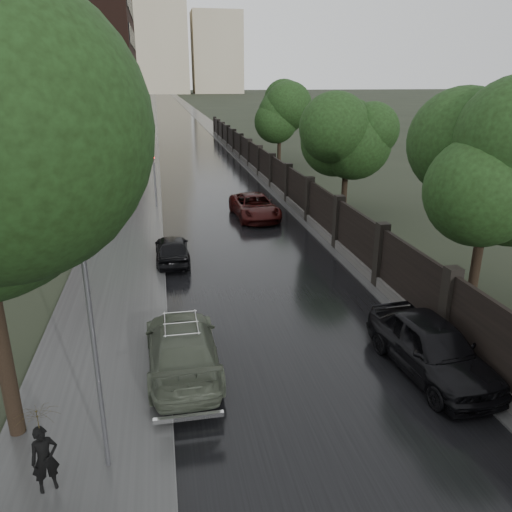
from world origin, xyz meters
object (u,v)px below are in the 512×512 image
(tree_right_b, at_px, (348,133))
(car_right_near, at_px, (432,347))
(volga_sedan, at_px, (182,347))
(tree_left_far, at_px, (98,121))
(lamp_post, at_px, (96,364))
(tree_right_a, at_px, (490,172))
(traffic_light, at_px, (154,172))
(car_right_far, at_px, (255,206))
(tree_right_c, at_px, (280,114))
(hatchback_left, at_px, (172,249))
(pedestrian_umbrella, at_px, (39,426))

(tree_right_b, relative_size, car_right_near, 1.45)
(car_right_near, bearing_deg, volga_sedan, 162.83)
(tree_left_far, xyz_separation_m, volga_sedan, (4.40, -24.74, -4.51))
(tree_right_b, height_order, lamp_post, tree_right_b)
(tree_right_a, relative_size, tree_right_b, 1.00)
(traffic_light, xyz_separation_m, car_right_far, (5.90, -3.52, -1.68))
(traffic_light, bearing_deg, tree_left_far, 126.47)
(tree_right_c, relative_size, hatchback_left, 1.85)
(tree_left_far, relative_size, volga_sedan, 1.47)
(tree_right_b, bearing_deg, tree_right_c, 90.00)
(tree_left_far, xyz_separation_m, tree_right_b, (15.50, -8.00, -0.29))
(tree_left_far, distance_m, tree_right_c, 18.45)
(pedestrian_umbrella, bearing_deg, car_right_near, -7.86)
(lamp_post, relative_size, volga_sedan, 1.02)
(volga_sedan, xyz_separation_m, pedestrian_umbrella, (-2.93, -4.23, 0.96))
(pedestrian_umbrella, bearing_deg, traffic_light, 61.63)
(tree_right_b, bearing_deg, volga_sedan, -123.55)
(lamp_post, distance_m, volga_sedan, 4.60)
(tree_right_a, bearing_deg, tree_right_b, 90.00)
(lamp_post, height_order, pedestrian_umbrella, lamp_post)
(tree_right_b, bearing_deg, pedestrian_umbrella, -123.79)
(tree_left_far, distance_m, volga_sedan, 25.53)
(tree_right_a, bearing_deg, tree_right_c, 90.00)
(tree_right_a, bearing_deg, tree_left_far, 125.17)
(tree_right_b, xyz_separation_m, hatchback_left, (-11.10, -7.47, -4.30))
(traffic_light, bearing_deg, pedestrian_umbrella, -95.31)
(tree_right_a, height_order, volga_sedan, tree_right_a)
(tree_right_a, bearing_deg, hatchback_left, 149.55)
(tree_right_c, xyz_separation_m, pedestrian_umbrella, (-14.03, -38.96, -3.26))
(volga_sedan, distance_m, hatchback_left, 9.26)
(car_right_far, bearing_deg, tree_right_c, 69.42)
(volga_sedan, distance_m, pedestrian_umbrella, 5.23)
(tree_left_far, xyz_separation_m, tree_right_a, (15.50, -22.00, -0.29))
(tree_right_a, relative_size, lamp_post, 1.37)
(hatchback_left, xyz_separation_m, car_right_near, (7.00, -10.79, 0.18))
(tree_left_far, bearing_deg, pedestrian_umbrella, -87.09)
(tree_right_c, height_order, traffic_light, tree_right_c)
(lamp_post, xyz_separation_m, pedestrian_umbrella, (-1.13, -0.46, -0.98))
(volga_sedan, relative_size, pedestrian_umbrella, 2.18)
(lamp_post, relative_size, car_right_far, 0.98)
(tree_right_c, xyz_separation_m, lamp_post, (-12.90, -38.50, -2.28))
(tree_left_far, xyz_separation_m, tree_right_c, (15.50, 10.00, -0.29))
(tree_right_b, relative_size, traffic_light, 1.75)
(tree_right_c, bearing_deg, pedestrian_umbrella, -109.80)
(traffic_light, height_order, car_right_far, traffic_light)
(car_right_near, bearing_deg, tree_left_far, 108.61)
(volga_sedan, xyz_separation_m, hatchback_left, (0.00, 9.26, -0.08))
(tree_right_b, relative_size, volga_sedan, 1.39)
(tree_left_far, distance_m, lamp_post, 28.73)
(volga_sedan, height_order, hatchback_left, volga_sedan)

